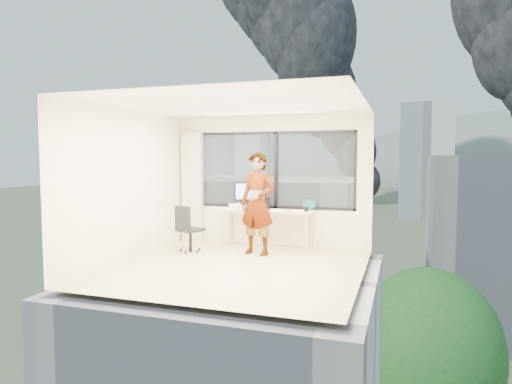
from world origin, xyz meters
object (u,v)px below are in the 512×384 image
at_px(chair, 190,228).
at_px(handbag, 309,205).
at_px(game_console, 239,205).
at_px(person, 257,204).
at_px(desk, 267,229).
at_px(monitor, 248,195).
at_px(laptop, 259,204).

relative_size(chair, handbag, 3.30).
height_order(game_console, handbag, handbag).
bearing_deg(person, handbag, 61.37).
bearing_deg(desk, handbag, 16.72).
xyz_separation_m(desk, person, (0.02, -0.65, 0.56)).
bearing_deg(game_console, handbag, 20.65).
relative_size(chair, monitor, 1.66).
distance_m(desk, game_console, 0.82).
relative_size(monitor, game_console, 1.63).
xyz_separation_m(game_console, laptop, (0.51, -0.22, 0.07)).
bearing_deg(monitor, handbag, -8.56).
relative_size(game_console, laptop, 0.89).
height_order(desk, monitor, monitor).
relative_size(desk, laptop, 4.77).
relative_size(laptop, handbag, 1.38).
distance_m(chair, monitor, 1.37).
bearing_deg(monitor, chair, -147.03).
height_order(laptop, handbag, laptop).
xyz_separation_m(desk, game_console, (-0.67, 0.25, 0.42)).
relative_size(person, game_console, 5.60).
bearing_deg(game_console, laptop, -2.14).
relative_size(chair, game_console, 2.71).
bearing_deg(chair, monitor, 69.87).
bearing_deg(desk, game_console, 159.78).
bearing_deg(person, monitor, 133.81).
height_order(chair, handbag, handbag).
height_order(game_console, laptop, laptop).
distance_m(chair, handbag, 2.35).
relative_size(desk, chair, 1.99).
bearing_deg(chair, game_console, 83.82).
distance_m(chair, laptop, 1.46).
height_order(chair, game_console, chair).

